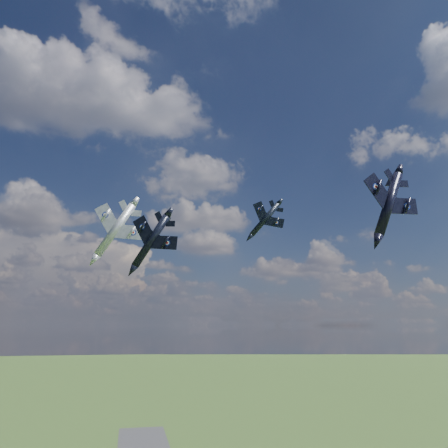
{
  "coord_description": "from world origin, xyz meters",
  "views": [
    {
      "loc": [
        -11.39,
        -59.58,
        64.44
      ],
      "look_at": [
        5.24,
        18.15,
        82.97
      ],
      "focal_mm": 35.0,
      "sensor_mm": 36.0,
      "label": 1
    }
  ],
  "objects": [
    {
      "name": "jet_lead_navy",
      "position": [
        -8.2,
        16.0,
        78.84
      ],
      "size": [
        15.0,
        17.0,
        7.94
      ],
      "primitive_type": null,
      "rotation": [
        0.0,
        0.58,
        -0.43
      ],
      "color": "black"
    },
    {
      "name": "jet_right_navy",
      "position": [
        25.85,
        -3.33,
        82.13
      ],
      "size": [
        12.91,
        16.31,
        7.32
      ],
      "primitive_type": null,
      "rotation": [
        0.0,
        0.43,
        0.13
      ],
      "color": "black"
    },
    {
      "name": "jet_left_silver",
      "position": [
        -14.79,
        26.48,
        82.74
      ],
      "size": [
        13.83,
        17.81,
        9.09
      ],
      "primitive_type": null,
      "rotation": [
        0.0,
        0.55,
        -0.13
      ],
      "color": "gray"
    },
    {
      "name": "jet_high_navy",
      "position": [
        18.12,
        33.45,
        88.16
      ],
      "size": [
        12.84,
        15.14,
        8.08
      ],
      "primitive_type": null,
      "rotation": [
        0.0,
        0.72,
        -0.38
      ],
      "color": "black"
    }
  ]
}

